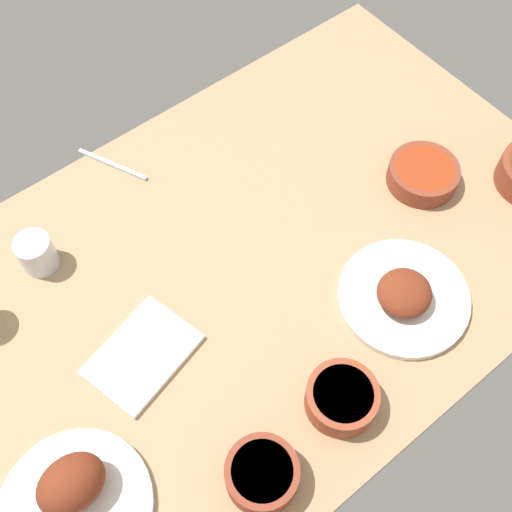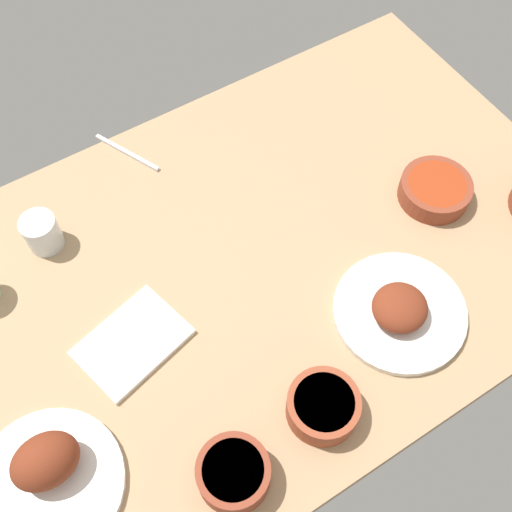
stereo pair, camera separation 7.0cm
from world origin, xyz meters
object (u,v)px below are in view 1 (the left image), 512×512
at_px(plate_near_viewer, 74,497).
at_px(bowl_pasta, 342,398).
at_px(water_tumbler, 37,253).
at_px(bowl_sauce, 423,174).
at_px(folded_napkin, 142,355).
at_px(plate_far_side, 404,296).
at_px(bowl_onions, 262,474).
at_px(fork_loose, 112,164).

distance_m(plate_near_viewer, bowl_pasta, 0.47).
bearing_deg(plate_near_viewer, water_tumbler, 68.59).
relative_size(bowl_sauce, folded_napkin, 0.77).
relative_size(plate_near_viewer, folded_napkin, 1.31).
relative_size(bowl_sauce, bowl_pasta, 1.18).
relative_size(plate_far_side, bowl_pasta, 2.00).
height_order(bowl_pasta, bowl_onions, bowl_onions).
relative_size(plate_far_side, fork_loose, 1.45).
height_order(bowl_sauce, bowl_onions, bowl_onions).
distance_m(bowl_pasta, folded_napkin, 0.37).
bearing_deg(plate_near_viewer, fork_loose, 53.63).
distance_m(water_tumbler, fork_loose, 0.27).
bearing_deg(bowl_sauce, water_tumbler, 156.26).
bearing_deg(fork_loose, bowl_sauce, -156.98).
distance_m(bowl_pasta, water_tumbler, 0.65).
relative_size(plate_near_viewer, bowl_pasta, 1.99).
bearing_deg(bowl_sauce, bowl_onions, -157.61).
bearing_deg(plate_far_side, bowl_sauce, 37.23).
distance_m(bowl_onions, water_tumbler, 0.61).
xyz_separation_m(bowl_sauce, folded_napkin, (-0.70, 0.04, -0.02)).
xyz_separation_m(water_tumbler, folded_napkin, (0.05, -0.29, -0.03)).
distance_m(plate_far_side, water_tumbler, 0.72).
height_order(water_tumbler, fork_loose, water_tumbler).
distance_m(plate_near_viewer, bowl_sauce, 0.93).
height_order(plate_near_viewer, folded_napkin, plate_near_viewer).
bearing_deg(water_tumbler, plate_near_viewer, -111.41).
height_order(plate_far_side, bowl_onions, plate_far_side).
bearing_deg(plate_far_side, bowl_pasta, -161.74).
height_order(plate_near_viewer, fork_loose, plate_near_viewer).
relative_size(plate_far_side, plate_near_viewer, 1.00).
distance_m(plate_far_side, bowl_pasta, 0.24).
relative_size(bowl_onions, folded_napkin, 0.63).
distance_m(plate_far_side, bowl_sauce, 0.30).
xyz_separation_m(bowl_sauce, water_tumbler, (-0.75, 0.33, 0.01)).
height_order(plate_near_viewer, bowl_pasta, plate_near_viewer).
bearing_deg(plate_far_side, folded_napkin, 154.76).
height_order(plate_near_viewer, bowl_sauce, plate_near_viewer).
bearing_deg(bowl_pasta, plate_far_side, 18.26).
relative_size(plate_near_viewer, fork_loose, 1.45).
xyz_separation_m(plate_far_side, bowl_pasta, (-0.23, -0.08, 0.01)).
bearing_deg(water_tumbler, plate_far_side, -44.99).
relative_size(plate_far_side, folded_napkin, 1.31).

